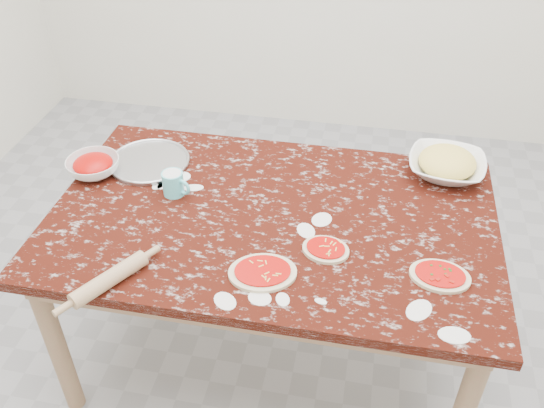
{
  "coord_description": "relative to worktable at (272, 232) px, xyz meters",
  "views": [
    {
      "loc": [
        0.31,
        -1.6,
        2.07
      ],
      "look_at": [
        0.0,
        0.0,
        0.8
      ],
      "focal_mm": 38.42,
      "sensor_mm": 36.0,
      "label": 1
    }
  ],
  "objects": [
    {
      "name": "pizza_right",
      "position": [
        0.58,
        -0.21,
        0.09
      ],
      "size": [
        0.2,
        0.16,
        0.02
      ],
      "color": "beige",
      "rests_on": "worktable"
    },
    {
      "name": "ground",
      "position": [
        0.0,
        0.0,
        -0.67
      ],
      "size": [
        4.0,
        4.0,
        0.0
      ],
      "primitive_type": "plane",
      "color": "gray"
    },
    {
      "name": "pizza_tray",
      "position": [
        -0.55,
        0.23,
        0.09
      ],
      "size": [
        0.32,
        0.32,
        0.01
      ],
      "primitive_type": "cylinder",
      "rotation": [
        0.0,
        0.0,
        0.02
      ],
      "color": "#B2B2B7",
      "rests_on": "worktable"
    },
    {
      "name": "sauce_bowl",
      "position": [
        -0.74,
        0.12,
        0.12
      ],
      "size": [
        0.25,
        0.25,
        0.06
      ],
      "primitive_type": "imported",
      "rotation": [
        0.0,
        0.0,
        0.24
      ],
      "color": "white",
      "rests_on": "worktable"
    },
    {
      "name": "worktable",
      "position": [
        0.0,
        0.0,
        0.0
      ],
      "size": [
        1.6,
        1.0,
        0.75
      ],
      "color": "black",
      "rests_on": "ground"
    },
    {
      "name": "pizza_left",
      "position": [
        0.03,
        -0.3,
        0.09
      ],
      "size": [
        0.26,
        0.22,
        0.02
      ],
      "color": "beige",
      "rests_on": "worktable"
    },
    {
      "name": "rolling_pin",
      "position": [
        -0.43,
        -0.44,
        0.11
      ],
      "size": [
        0.18,
        0.25,
        0.05
      ],
      "primitive_type": "cylinder",
      "rotation": [
        0.0,
        1.57,
        1.02
      ],
      "color": "tan",
      "rests_on": "worktable"
    },
    {
      "name": "pizza_mid",
      "position": [
        0.21,
        -0.15,
        0.09
      ],
      "size": [
        0.18,
        0.16,
        0.02
      ],
      "color": "beige",
      "rests_on": "worktable"
    },
    {
      "name": "cheese_bowl",
      "position": [
        0.62,
        0.38,
        0.12
      ],
      "size": [
        0.32,
        0.32,
        0.07
      ],
      "primitive_type": "imported",
      "rotation": [
        0.0,
        0.0,
        -0.1
      ],
      "color": "white",
      "rests_on": "worktable"
    },
    {
      "name": "flour_mug",
      "position": [
        -0.38,
        0.06,
        0.13
      ],
      "size": [
        0.12,
        0.08,
        0.09
      ],
      "color": "#5BD1DB",
      "rests_on": "worktable"
    }
  ]
}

